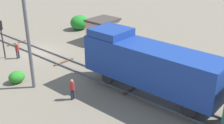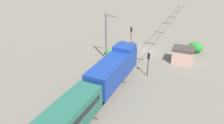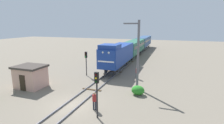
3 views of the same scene
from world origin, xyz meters
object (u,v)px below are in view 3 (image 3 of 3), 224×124
Objects in this scene: relay_hut at (31,76)px; passenger_car_leading at (134,46)px; traffic_signal_near at (97,87)px; worker_by_signal at (137,72)px; locomotive at (117,54)px; traffic_signal_mid at (86,59)px; passenger_car_trailing at (144,41)px; worker_near_track at (94,100)px; catenary_mast at (138,54)px.

passenger_car_leading is at bearing 73.25° from relay_hut.
traffic_signal_near reaches higher than worker_by_signal.
worker_by_signal is at bearing -43.00° from locomotive.
locomotive is at bearing -1.00° from worker_by_signal.
passenger_car_leading is at bearing 79.37° from traffic_signal_mid.
worker_near_track is at bearing -86.76° from passenger_car_trailing.
traffic_signal_mid is at bearing 121.39° from traffic_signal_near.
locomotive is 6.82× the size of worker_by_signal.
locomotive is 27.94m from passenger_car_trailing.
worker_near_track is (-0.80, 1.20, -1.76)m from traffic_signal_near.
traffic_signal_near is 2.27m from worker_near_track.
passenger_car_trailing is at bearing 97.86° from catenary_mast.
relay_hut is (-12.44, -3.74, -2.92)m from catenary_mast.
worker_near_track is at bearing -85.06° from passenger_car_leading.
traffic_signal_near reaches higher than worker_near_track.
catenary_mast reaches higher than traffic_signal_near.
passenger_car_trailing is at bearing 63.86° from worker_near_track.
passenger_car_trailing is 43.65m from traffic_signal_near.
traffic_signal_near is 11.51m from relay_hut.
locomotive is 5.87m from traffic_signal_mid.
traffic_signal_near is 2.32× the size of worker_by_signal.
passenger_car_leading is at bearing -90.00° from passenger_car_trailing.
locomotive reaches higher than traffic_signal_mid.
traffic_signal_near reaches higher than traffic_signal_mid.
passenger_car_trailing is 3.82× the size of traffic_signal_mid.
passenger_car_trailing is 36.16m from catenary_mast.
passenger_car_trailing is (0.00, 14.60, 0.00)m from passenger_car_leading.
passenger_car_leading is 17.82m from worker_by_signal.
relay_hut is at bearing -106.75° from passenger_car_leading.
traffic_signal_mid is 7.81m from worker_by_signal.
relay_hut is at bearing -122.91° from locomotive.
catenary_mast is at bearing -20.16° from traffic_signal_mid.
catenary_mast is (1.74, 7.76, 1.56)m from traffic_signal_near.
traffic_signal_near is 12.67m from traffic_signal_mid.
catenary_mast is (8.34, -3.06, 1.75)m from traffic_signal_mid.
locomotive is 0.83× the size of passenger_car_leading.
worker_near_track is at bearing 123.77° from traffic_signal_near.
traffic_signal_near is at bearing -85.61° from worker_near_track.
relay_hut is (-7.50, -11.59, -1.38)m from locomotive.
worker_near_track is 7.78m from catenary_mast.
locomotive is 6.82× the size of worker_near_track.
passenger_car_leading reaches higher than traffic_signal_mid.
passenger_car_trailing reaches higher than worker_by_signal.
locomotive reaches higher than worker_by_signal.
locomotive is at bearing -90.00° from passenger_car_trailing.
worker_by_signal is 5.20m from catenary_mast.
locomotive is at bearing -90.00° from passenger_car_leading.
catenary_mast reaches higher than traffic_signal_mid.
passenger_car_leading is 1.00× the size of passenger_car_trailing.
worker_near_track is (2.40, -14.40, -1.78)m from locomotive.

